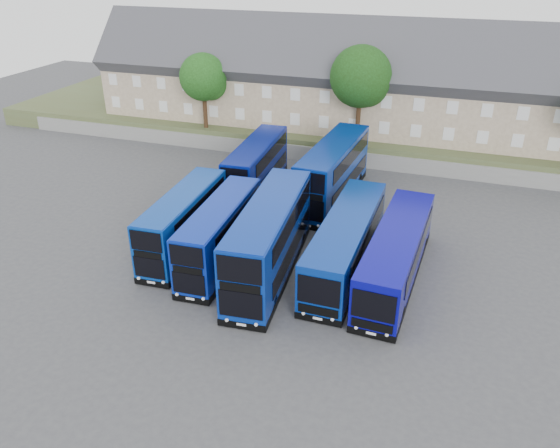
{
  "coord_description": "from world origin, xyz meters",
  "views": [
    {
      "loc": [
        11.39,
        -25.41,
        19.27
      ],
      "look_at": [
        0.71,
        5.97,
        2.2
      ],
      "focal_mm": 35.0,
      "sensor_mm": 36.0,
      "label": 1
    }
  ],
  "objects_px": {
    "dd_front_left": "(184,223)",
    "tree_mid": "(362,79)",
    "coach_east_a": "(346,244)",
    "dd_front_mid": "(220,235)",
    "tree_west": "(205,79)"
  },
  "relations": [
    {
      "from": "dd_front_left",
      "to": "tree_west",
      "type": "relative_size",
      "value": 1.37
    },
    {
      "from": "dd_front_mid",
      "to": "tree_west",
      "type": "distance_m",
      "value": 24.86
    },
    {
      "from": "dd_front_mid",
      "to": "coach_east_a",
      "type": "xyz_separation_m",
      "value": [
        8.07,
        1.98,
        -0.26
      ]
    },
    {
      "from": "tree_mid",
      "to": "tree_west",
      "type": "bearing_deg",
      "value": -178.21
    },
    {
      "from": "dd_front_left",
      "to": "tree_mid",
      "type": "xyz_separation_m",
      "value": [
        7.9,
        21.32,
        6.04
      ]
    },
    {
      "from": "dd_front_left",
      "to": "dd_front_mid",
      "type": "height_order",
      "value": "dd_front_mid"
    },
    {
      "from": "dd_front_left",
      "to": "coach_east_a",
      "type": "distance_m",
      "value": 11.26
    },
    {
      "from": "coach_east_a",
      "to": "tree_west",
      "type": "xyz_separation_m",
      "value": [
        -19.29,
        19.63,
        5.28
      ]
    },
    {
      "from": "coach_east_a",
      "to": "tree_mid",
      "type": "relative_size",
      "value": 1.44
    },
    {
      "from": "coach_east_a",
      "to": "dd_front_left",
      "type": "bearing_deg",
      "value": -173.3
    },
    {
      "from": "dd_front_mid",
      "to": "tree_mid",
      "type": "xyz_separation_m",
      "value": [
        4.78,
        22.11,
        6.03
      ]
    },
    {
      "from": "dd_front_left",
      "to": "tree_mid",
      "type": "distance_m",
      "value": 23.52
    },
    {
      "from": "tree_west",
      "to": "tree_mid",
      "type": "height_order",
      "value": "tree_mid"
    },
    {
      "from": "dd_front_mid",
      "to": "coach_east_a",
      "type": "relative_size",
      "value": 0.8
    },
    {
      "from": "dd_front_left",
      "to": "coach_east_a",
      "type": "height_order",
      "value": "dd_front_left"
    }
  ]
}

